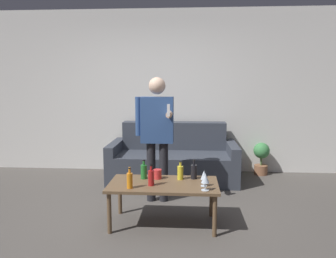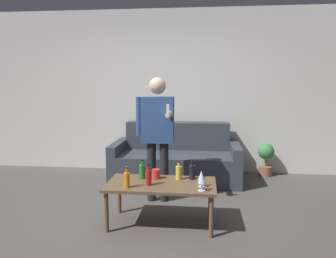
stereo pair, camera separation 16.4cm
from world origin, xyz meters
The scene contains 14 objects.
ground_plane centered at (0.00, 0.00, 0.00)m, with size 16.00×16.00×0.00m, color #514C47.
wall_back centered at (0.00, 2.29, 1.35)m, with size 8.00×0.06×2.70m.
couch centered at (0.34, 1.77, 0.31)m, with size 1.95×0.93×0.87m.
coffee_table centered at (0.32, 0.09, 0.41)m, with size 1.15×0.60×0.45m.
bottle_orange centered at (0.10, 0.24, 0.54)m, with size 0.07×0.07×0.21m.
bottle_green centered at (0.20, 0.01, 0.54)m, with size 0.06×0.06×0.22m.
bottle_dark centered at (0.50, 0.24, 0.54)m, with size 0.07×0.07×0.21m.
bottle_yellow centered at (0.00, -0.09, 0.54)m, with size 0.06×0.06×0.22m.
bottle_red centered at (0.65, 0.28, 0.54)m, with size 0.07×0.07×0.22m.
wine_glass_near centered at (0.75, 0.02, 0.57)m, with size 0.07×0.07×0.17m.
wine_glass_far centered at (0.75, -0.11, 0.58)m, with size 0.08×0.08×0.18m.
cup_on_table centered at (0.25, 0.25, 0.51)m, with size 0.09×0.09×0.10m.
person_standing_front centered at (0.19, 0.79, 0.93)m, with size 0.47×0.41×1.57m.
potted_plant centered at (1.77, 2.10, 0.31)m, with size 0.26×0.26×0.53m.
Camera 2 is at (0.76, -3.22, 1.51)m, focal length 35.00 mm.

